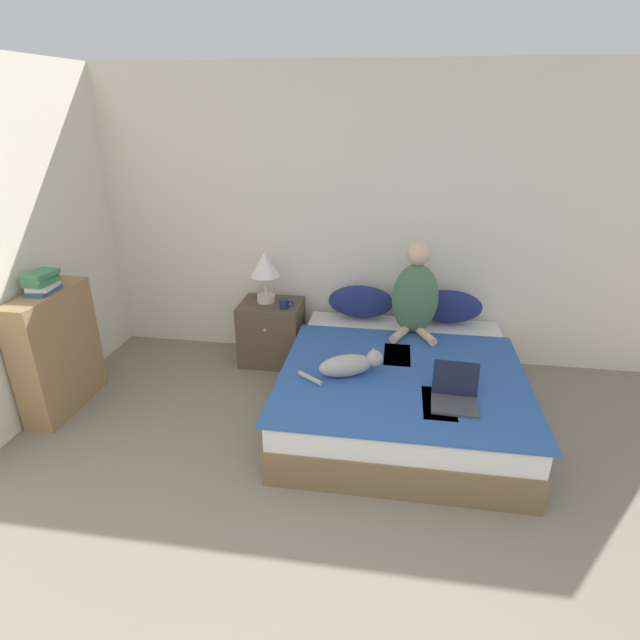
{
  "coord_description": "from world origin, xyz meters",
  "views": [
    {
      "loc": [
        0.17,
        -0.61,
        2.22
      ],
      "look_at": [
        -0.33,
        2.63,
        0.8
      ],
      "focal_mm": 28.0,
      "sensor_mm": 36.0,
      "label": 1
    }
  ],
  "objects": [
    {
      "name": "cat_tabby",
      "position": [
        -0.1,
        2.49,
        0.53
      ],
      "size": [
        0.59,
        0.34,
        0.18
      ],
      "rotation": [
        0.0,
        0.0,
        0.42
      ],
      "color": "#A8A399",
      "rests_on": "bed"
    },
    {
      "name": "coffee_mug",
      "position": [
        -0.76,
        3.35,
        0.61
      ],
      "size": [
        0.13,
        0.08,
        0.08
      ],
      "color": "navy",
      "rests_on": "nightstand"
    },
    {
      "name": "person_sitting",
      "position": [
        0.36,
        3.29,
        0.79
      ],
      "size": [
        0.38,
        0.37,
        0.79
      ],
      "color": "#476B4C",
      "rests_on": "bed"
    },
    {
      "name": "pillow_far",
      "position": [
        0.66,
        3.55,
        0.6
      ],
      "size": [
        0.58,
        0.2,
        0.3
      ],
      "color": "navy",
      "rests_on": "bed"
    },
    {
      "name": "laptop_open",
      "position": [
        0.61,
        2.23,
        0.5
      ],
      "size": [
        0.31,
        0.3,
        0.24
      ],
      "rotation": [
        0.0,
        0.0,
        -0.05
      ],
      "color": "#424247",
      "rests_on": "bed"
    },
    {
      "name": "table_lamp",
      "position": [
        -0.96,
        3.48,
        0.89
      ],
      "size": [
        0.26,
        0.26,
        0.46
      ],
      "color": "beige",
      "rests_on": "nightstand"
    },
    {
      "name": "nightstand",
      "position": [
        -0.91,
        3.45,
        0.29
      ],
      "size": [
        0.55,
        0.47,
        0.57
      ],
      "color": "brown",
      "rests_on": "ground_plane"
    },
    {
      "name": "bed",
      "position": [
        0.28,
        2.73,
        0.22
      ],
      "size": [
        1.74,
        1.9,
        0.45
      ],
      "color": "brown",
      "rests_on": "ground_plane"
    },
    {
      "name": "bookshelf",
      "position": [
        -2.34,
        2.45,
        0.48
      ],
      "size": [
        0.23,
        0.76,
        0.96
      ],
      "color": "#99754C",
      "rests_on": "ground_plane"
    },
    {
      "name": "book_stack_top",
      "position": [
        -2.34,
        2.45,
        1.04
      ],
      "size": [
        0.19,
        0.25,
        0.16
      ],
      "color": "#334C8E",
      "rests_on": "bookshelf"
    },
    {
      "name": "wall_back",
      "position": [
        0.0,
        3.75,
        1.27
      ],
      "size": [
        5.97,
        0.05,
        2.55
      ],
      "color": "silver",
      "rests_on": "ground_plane"
    },
    {
      "name": "pillow_near",
      "position": [
        -0.1,
        3.55,
        0.6
      ],
      "size": [
        0.58,
        0.2,
        0.3
      ],
      "color": "navy",
      "rests_on": "bed"
    }
  ]
}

